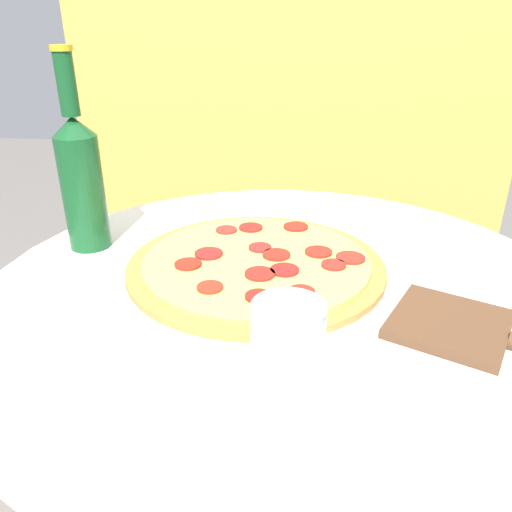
# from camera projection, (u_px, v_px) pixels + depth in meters

# --- Properties ---
(table) EXTENTS (0.82, 0.82, 0.70)m
(table) POSITION_uv_depth(u_px,v_px,m) (281.00, 393.00, 0.77)
(table) COLOR silver
(table) RESTS_ON ground_plane
(fence_panel) EXTENTS (1.36, 0.04, 1.63)m
(fence_panel) POSITION_uv_depth(u_px,v_px,m) (294.00, 98.00, 1.51)
(fence_panel) COLOR gold
(fence_panel) RESTS_ON ground_plane
(pizza) EXTENTS (0.37, 0.37, 0.02)m
(pizza) POSITION_uv_depth(u_px,v_px,m) (257.00, 264.00, 0.72)
(pizza) COLOR #B77F3D
(pizza) RESTS_ON table
(beer_bottle) EXTENTS (0.06, 0.06, 0.30)m
(beer_bottle) POSITION_uv_depth(u_px,v_px,m) (81.00, 177.00, 0.75)
(beer_bottle) COLOR #144C23
(beer_bottle) RESTS_ON table
(pizza_paddle) EXTENTS (0.26, 0.18, 0.02)m
(pizza_paddle) POSITION_uv_depth(u_px,v_px,m) (477.00, 332.00, 0.57)
(pizza_paddle) COLOR brown
(pizza_paddle) RESTS_ON table
(drinking_glass) EXTENTS (0.07, 0.07, 0.10)m
(drinking_glass) POSITION_uv_depth(u_px,v_px,m) (287.00, 353.00, 0.46)
(drinking_glass) COLOR #ADBCC6
(drinking_glass) RESTS_ON table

